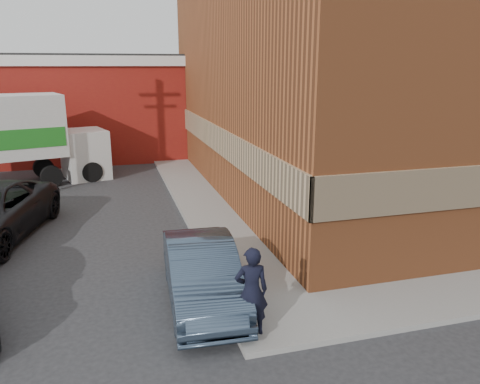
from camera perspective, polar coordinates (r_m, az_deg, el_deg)
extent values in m
plane|color=#28282B|center=(10.36, 0.49, -13.86)|extent=(90.00, 90.00, 0.00)
cube|color=brown|center=(20.86, 16.63, 13.11)|extent=(14.00, 18.00, 9.00)
cube|color=tan|center=(18.34, -3.02, 6.60)|extent=(0.08, 18.16, 1.00)
cube|color=gray|center=(18.64, -5.50, -0.36)|extent=(1.80, 18.00, 0.12)
cube|color=maroon|center=(29.01, -22.87, 9.00)|extent=(16.00, 8.00, 5.00)
cube|color=silver|center=(28.90, -23.44, 14.41)|extent=(16.30, 8.30, 0.50)
cube|color=black|center=(28.90, -23.50, 15.00)|extent=(16.00, 8.00, 0.10)
imported|color=black|center=(8.86, 1.40, -11.99)|extent=(0.68, 0.49, 1.73)
imported|color=#344457|center=(10.31, -4.63, -9.76)|extent=(1.70, 4.27, 1.38)
cube|color=silver|center=(22.69, -18.36, 4.43)|extent=(2.33, 2.61, 2.20)
cylinder|color=black|center=(21.54, -21.98, 1.78)|extent=(0.95, 0.53, 0.90)
cylinder|color=black|center=(23.48, -22.83, 2.73)|extent=(0.95, 0.53, 0.90)
cylinder|color=black|center=(21.86, -17.60, 2.36)|extent=(0.95, 0.53, 0.90)
cylinder|color=black|center=(23.77, -18.79, 3.25)|extent=(0.95, 0.53, 0.90)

